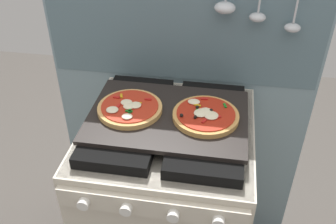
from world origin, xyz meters
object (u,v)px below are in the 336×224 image
Objects in this scene: stove at (168,206)px; pizza_left at (130,108)px; baking_tray at (168,116)px; pizza_right at (205,116)px.

stove is 0.50m from pizza_left.
pizza_right is (0.13, -0.00, 0.02)m from baking_tray.
pizza_left reaches higher than baking_tray.
pizza_right is at bearing -0.77° from pizza_left.
pizza_right is at bearing -1.50° from baking_tray.
stove is 0.46m from baking_tray.
baking_tray is at bearing 90.00° from stove.
stove is 4.03× the size of pizza_left.
pizza_right is (0.13, -0.00, 0.48)m from stove.
baking_tray reaches higher than stove.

